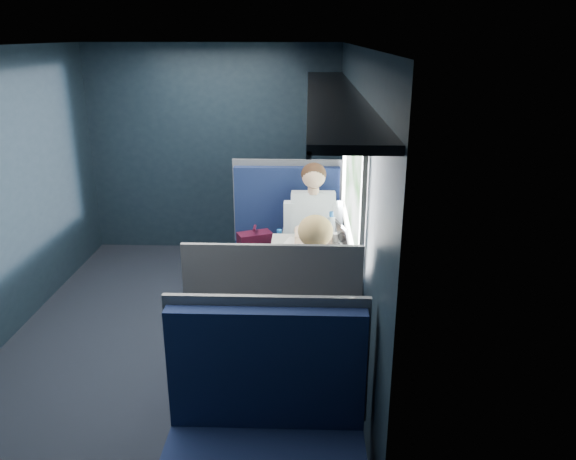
{
  "coord_description": "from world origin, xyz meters",
  "views": [
    {
      "loc": [
        1.05,
        -4.08,
        2.38
      ],
      "look_at": [
        0.9,
        0.0,
        0.95
      ],
      "focal_mm": 35.0,
      "sensor_mm": 36.0,
      "label": 1
    }
  ],
  "objects_px": {
    "woman": "(314,297)",
    "seat_bay_far": "(276,351)",
    "bottle_small": "(331,226)",
    "man": "(313,229)",
    "seat_row_back": "(265,449)",
    "seat_row_front": "(289,222)",
    "cup": "(335,238)",
    "laptop": "(335,242)",
    "seat_bay_near": "(285,252)",
    "table": "(305,264)"
  },
  "relations": [
    {
      "from": "man",
      "to": "laptop",
      "type": "xyz_separation_m",
      "value": [
        0.18,
        -0.54,
        0.08
      ]
    },
    {
      "from": "laptop",
      "to": "seat_bay_far",
      "type": "bearing_deg",
      "value": -112.53
    },
    {
      "from": "woman",
      "to": "cup",
      "type": "distance_m",
      "value": 1.03
    },
    {
      "from": "laptop",
      "to": "cup",
      "type": "xyz_separation_m",
      "value": [
        0.01,
        0.15,
        -0.02
      ]
    },
    {
      "from": "bottle_small",
      "to": "man",
      "type": "bearing_deg",
      "value": 118.21
    },
    {
      "from": "seat_row_front",
      "to": "man",
      "type": "relative_size",
      "value": 0.88
    },
    {
      "from": "table",
      "to": "seat_row_front",
      "type": "height_order",
      "value": "seat_row_front"
    },
    {
      "from": "woman",
      "to": "man",
      "type": "bearing_deg",
      "value": 90.0
    },
    {
      "from": "seat_bay_near",
      "to": "table",
      "type": "bearing_deg",
      "value": -77.57
    },
    {
      "from": "man",
      "to": "cup",
      "type": "height_order",
      "value": "man"
    },
    {
      "from": "table",
      "to": "seat_bay_near",
      "type": "height_order",
      "value": "seat_bay_near"
    },
    {
      "from": "table",
      "to": "seat_bay_far",
      "type": "height_order",
      "value": "seat_bay_far"
    },
    {
      "from": "bottle_small",
      "to": "cup",
      "type": "xyz_separation_m",
      "value": [
        0.03,
        -0.11,
        -0.06
      ]
    },
    {
      "from": "table",
      "to": "man",
      "type": "distance_m",
      "value": 0.7
    },
    {
      "from": "seat_row_front",
      "to": "cup",
      "type": "distance_m",
      "value": 1.6
    },
    {
      "from": "woman",
      "to": "table",
      "type": "bearing_deg",
      "value": 95.45
    },
    {
      "from": "laptop",
      "to": "cup",
      "type": "height_order",
      "value": "laptop"
    },
    {
      "from": "seat_bay_near",
      "to": "seat_bay_far",
      "type": "height_order",
      "value": "same"
    },
    {
      "from": "seat_bay_near",
      "to": "cup",
      "type": "bearing_deg",
      "value": -51.98
    },
    {
      "from": "seat_row_back",
      "to": "woman",
      "type": "bearing_deg",
      "value": 77.07
    },
    {
      "from": "seat_row_front",
      "to": "laptop",
      "type": "distance_m",
      "value": 1.74
    },
    {
      "from": "seat_bay_near",
      "to": "woman",
      "type": "xyz_separation_m",
      "value": [
        0.26,
        -1.58,
        0.31
      ]
    },
    {
      "from": "seat_row_front",
      "to": "woman",
      "type": "relative_size",
      "value": 0.88
    },
    {
      "from": "seat_bay_far",
      "to": "woman",
      "type": "relative_size",
      "value": 0.95
    },
    {
      "from": "laptop",
      "to": "seat_bay_near",
      "type": "bearing_deg",
      "value": 121.45
    },
    {
      "from": "bottle_small",
      "to": "seat_row_back",
      "type": "bearing_deg",
      "value": -100.26
    },
    {
      "from": "laptop",
      "to": "cup",
      "type": "bearing_deg",
      "value": 87.79
    },
    {
      "from": "woman",
      "to": "seat_bay_far",
      "type": "bearing_deg",
      "value": -146.18
    },
    {
      "from": "seat_bay_near",
      "to": "cup",
      "type": "height_order",
      "value": "seat_bay_near"
    },
    {
      "from": "seat_bay_near",
      "to": "man",
      "type": "bearing_deg",
      "value": -33.33
    },
    {
      "from": "man",
      "to": "bottle_small",
      "type": "bearing_deg",
      "value": -61.79
    },
    {
      "from": "seat_bay_near",
      "to": "woman",
      "type": "distance_m",
      "value": 1.63
    },
    {
      "from": "seat_bay_far",
      "to": "man",
      "type": "xyz_separation_m",
      "value": [
        0.25,
        1.57,
        0.3
      ]
    },
    {
      "from": "woman",
      "to": "bottle_small",
      "type": "distance_m",
      "value": 1.14
    },
    {
      "from": "woman",
      "to": "laptop",
      "type": "xyz_separation_m",
      "value": [
        0.18,
        0.86,
        0.07
      ]
    },
    {
      "from": "seat_bay_far",
      "to": "cup",
      "type": "distance_m",
      "value": 1.31
    },
    {
      "from": "seat_bay_near",
      "to": "bottle_small",
      "type": "height_order",
      "value": "seat_bay_near"
    },
    {
      "from": "seat_row_back",
      "to": "cup",
      "type": "bearing_deg",
      "value": 78.35
    },
    {
      "from": "seat_bay_near",
      "to": "bottle_small",
      "type": "bearing_deg",
      "value": -47.77
    },
    {
      "from": "seat_bay_far",
      "to": "laptop",
      "type": "relative_size",
      "value": 3.79
    },
    {
      "from": "seat_bay_far",
      "to": "bottle_small",
      "type": "relative_size",
      "value": 5.46
    },
    {
      "from": "seat_row_back",
      "to": "table",
      "type": "bearing_deg",
      "value": 84.2
    },
    {
      "from": "woman",
      "to": "seat_row_back",
      "type": "bearing_deg",
      "value": -102.93
    },
    {
      "from": "laptop",
      "to": "cup",
      "type": "distance_m",
      "value": 0.15
    },
    {
      "from": "seat_bay_near",
      "to": "seat_row_back",
      "type": "xyz_separation_m",
      "value": [
        0.01,
        -2.67,
        -0.01
      ]
    },
    {
      "from": "table",
      "to": "seat_bay_far",
      "type": "bearing_deg",
      "value": -101.78
    },
    {
      "from": "seat_bay_far",
      "to": "seat_row_back",
      "type": "distance_m",
      "value": 0.92
    },
    {
      "from": "seat_bay_near",
      "to": "bottle_small",
      "type": "distance_m",
      "value": 0.74
    },
    {
      "from": "seat_bay_far",
      "to": "seat_row_back",
      "type": "height_order",
      "value": "seat_bay_far"
    },
    {
      "from": "seat_row_front",
      "to": "cup",
      "type": "height_order",
      "value": "seat_row_front"
    }
  ]
}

